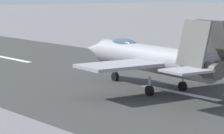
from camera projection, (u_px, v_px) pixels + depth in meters
The scene contains 3 objects.
ground_plane at pixel (171, 91), 42.84m from camera, with size 400.00×400.00×0.00m, color slate.
runway_strip at pixel (171, 91), 42.82m from camera, with size 240.00×26.00×0.02m.
fighter_jet at pixel (150, 58), 43.18m from camera, with size 17.74×13.49×5.70m.
Camera 1 is at (-30.06, 29.90, 7.85)m, focal length 89.78 mm.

